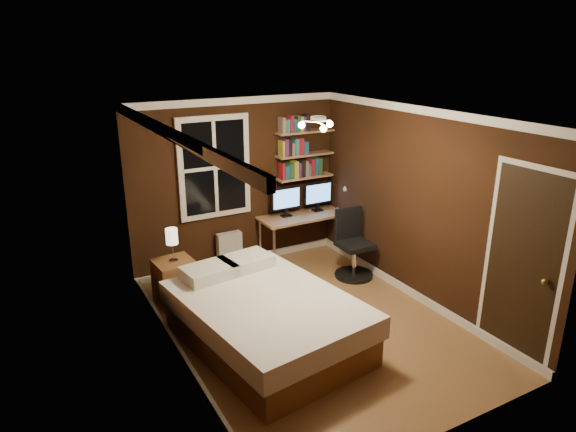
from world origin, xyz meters
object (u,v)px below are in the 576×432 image
nightstand (175,282)px  monitor_left (286,202)px  bedside_lamp (172,245)px  desk_lamp (343,197)px  bed (265,319)px  desk (306,218)px  radiator (230,250)px  monitor_right (318,197)px  office_chair (353,251)px

nightstand → monitor_left: (1.94, 0.56, 0.64)m
bedside_lamp → nightstand: bearing=0.0°
monitor_left → desk_lamp: bearing=-10.2°
monitor_left → bedside_lamp: bearing=-163.8°
bed → desk: bearing=41.1°
radiator → monitor_right: monitor_right is taller
radiator → desk_lamp: 1.96m
radiator → desk_lamp: desk_lamp is taller
desk → monitor_right: bearing=16.3°
desk → bedside_lamp: bearing=-167.7°
monitor_right → bed: bearing=-134.0°
monitor_left → office_chair: (0.55, -0.99, -0.56)m
monitor_right → nightstand: bearing=-167.3°
bed → monitor_left: 2.48m
bedside_lamp → radiator: 1.35m
nightstand → monitor_left: monitor_left is taller
desk_lamp → bed: bearing=-141.4°
nightstand → desk_lamp: (2.86, 0.40, 0.63)m
bedside_lamp → desk: bedside_lamp is taller
radiator → desk_lamp: size_ratio=1.26×
nightstand → radiator: size_ratio=1.07×
bed → radiator: (0.45, 2.10, -0.04)m
bed → bedside_lamp: bedside_lamp is taller
desk_lamp → desk: bearing=171.4°
nightstand → monitor_right: 2.64m
desk_lamp → office_chair: desk_lamp is taller
radiator → desk: bearing=-9.1°
radiator → desk: desk is taller
desk_lamp → office_chair: size_ratio=0.44×
desk → office_chair: size_ratio=1.49×
radiator → bed: bearing=-102.1°
nightstand → monitor_left: 2.11m
bed → nightstand: bed is taller
desk → desk_lamp: 0.68m
bed → desk: bed is taller
bed → monitor_left: bearing=47.9°
nightstand → monitor_right: (2.50, 0.56, 0.64)m
bed → monitor_right: 2.83m
nightstand → desk: size_ratio=0.40×
monitor_left → bed: bearing=-124.2°
bedside_lamp → monitor_right: monitor_right is taller
bedside_lamp → monitor_right: 2.57m
bed → desk: size_ratio=1.59×
desk → radiator: bearing=170.9°
nightstand → monitor_left: size_ratio=1.21×
radiator → desk_lamp: bearing=-8.9°
radiator → monitor_left: bearing=-7.6°
radiator → desk: 1.28m
desk_lamp → office_chair: bearing=-114.5°
nightstand → radiator: bearing=28.9°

